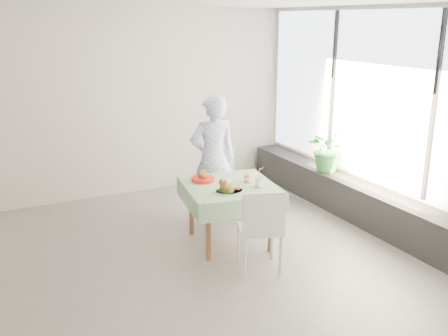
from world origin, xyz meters
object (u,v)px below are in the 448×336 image
chair_near (260,245)px  cafe_table (230,207)px  diner (213,159)px  main_dish (228,187)px  juice_cup_orange (247,178)px  potted_plant (327,148)px  chair_far (219,197)px

chair_near → cafe_table: bearing=87.8°
diner → main_dish: (-0.28, -0.97, -0.06)m
chair_near → juice_cup_orange: juice_cup_orange is taller
chair_near → diner: (0.17, 1.50, 0.56)m
diner → potted_plant: 1.75m
diner → main_dish: size_ratio=5.15×
chair_near → potted_plant: (1.91, 1.34, 0.54)m
chair_near → main_dish: chair_near is taller
cafe_table → diner: diner is taller
chair_far → potted_plant: (1.65, -0.19, 0.54)m
cafe_table → chair_far: size_ratio=1.24×
chair_far → chair_near: (-0.26, -1.53, -0.00)m
cafe_table → potted_plant: bearing=17.1°
juice_cup_orange → potted_plant: bearing=20.0°
chair_far → main_dish: (-0.38, -1.00, 0.50)m
main_dish → potted_plant: potted_plant is taller
chair_near → main_dish: 0.74m
chair_far → diner: size_ratio=0.56×
chair_near → chair_far: bearing=80.2°
chair_near → diner: diner is taller
chair_far → diner: diner is taller
chair_far → main_dish: size_ratio=2.88×
cafe_table → main_dish: main_dish is taller
cafe_table → diner: bearing=79.4°
juice_cup_orange → potted_plant: (1.66, 0.60, 0.03)m
cafe_table → chair_far: 0.82m
cafe_table → juice_cup_orange: bearing=-5.7°
main_dish → chair_near: bearing=-78.0°
juice_cup_orange → potted_plant: size_ratio=0.38×
diner → potted_plant: (1.75, -0.16, -0.02)m
cafe_table → diner: size_ratio=0.69×
chair_near → diner: 1.61m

